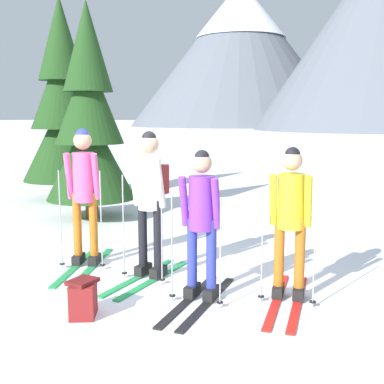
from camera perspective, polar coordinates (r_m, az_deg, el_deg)
ground_plane at (r=6.03m, az=-3.47°, el=-10.34°), size 400.00×400.00×0.00m
skier_in_pink at (r=6.59m, az=-12.41°, el=0.17°), size 0.96×1.71×1.82m
skier_in_white at (r=5.99m, az=-4.86°, el=-0.37°), size 0.61×1.60×1.80m
skier_in_purple at (r=5.25m, az=1.10°, el=-3.28°), size 0.61×1.65×1.63m
skier_in_yellow at (r=5.36m, az=11.36°, el=-2.67°), size 0.65×1.68×1.66m
pine_tree_near at (r=9.60m, az=-11.81°, el=8.02°), size 1.70×1.70×4.11m
pine_tree_mid at (r=12.15m, az=-14.73°, el=9.39°), size 1.96×1.96×4.73m
backpack_on_snow_front at (r=5.11m, az=-12.50°, el=-11.92°), size 0.37×0.40×0.38m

